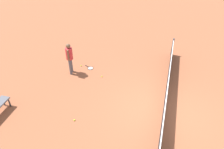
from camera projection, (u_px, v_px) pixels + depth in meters
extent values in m
plane|color=#9E5638|center=(163.00, 112.00, 8.58)|extent=(40.00, 40.00, 0.00)
cylinder|color=#4C4C51|center=(172.00, 47.00, 12.17)|extent=(0.09, 0.09, 1.07)
cube|color=black|center=(165.00, 104.00, 8.32)|extent=(10.00, 0.02, 0.91)
cube|color=white|center=(167.00, 95.00, 8.03)|extent=(10.00, 0.04, 0.06)
cylinder|color=#595960|center=(71.00, 65.00, 10.76)|extent=(0.17, 0.17, 0.85)
cylinder|color=#595960|center=(70.00, 67.00, 10.58)|extent=(0.17, 0.17, 0.85)
cylinder|color=red|center=(69.00, 54.00, 10.25)|extent=(0.42, 0.42, 0.62)
cylinder|color=brown|center=(70.00, 51.00, 10.41)|extent=(0.11, 0.11, 0.58)
cylinder|color=brown|center=(68.00, 55.00, 10.06)|extent=(0.11, 0.11, 0.58)
sphere|color=brown|center=(68.00, 46.00, 10.00)|extent=(0.28, 0.28, 0.23)
torus|color=black|center=(90.00, 68.00, 11.25)|extent=(0.42, 0.42, 0.02)
cylinder|color=silver|center=(90.00, 68.00, 11.25)|extent=(0.36, 0.36, 0.00)
cylinder|color=black|center=(87.00, 66.00, 11.40)|extent=(0.16, 0.26, 0.03)
sphere|color=#C6E033|center=(81.00, 66.00, 11.42)|extent=(0.07, 0.07, 0.07)
sphere|color=#C6E033|center=(102.00, 76.00, 10.59)|extent=(0.07, 0.07, 0.07)
sphere|color=#C6E033|center=(74.00, 120.00, 8.17)|extent=(0.07, 0.07, 0.07)
cylinder|color=#333338|center=(3.00, 101.00, 8.79)|extent=(0.06, 0.06, 0.42)
cylinder|color=#333338|center=(9.00, 103.00, 8.73)|extent=(0.06, 0.06, 0.42)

